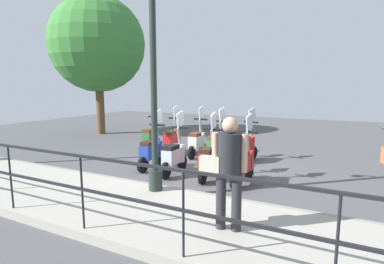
{
  "coord_description": "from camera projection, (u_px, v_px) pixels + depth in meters",
  "views": [
    {
      "loc": [
        -7.08,
        -3.16,
        2.14
      ],
      "look_at": [
        0.2,
        0.5,
        0.9
      ],
      "focal_mm": 28.0,
      "sensor_mm": 36.0,
      "label": 1
    }
  ],
  "objects": [
    {
      "name": "ground_plane",
      "position": [
        205.0,
        168.0,
        7.97
      ],
      "size": [
        28.0,
        28.0,
        0.0
      ],
      "primitive_type": "plane",
      "color": "#4C4C4F"
    },
    {
      "name": "promenade_walkway",
      "position": [
        131.0,
        207.0,
        5.18
      ],
      "size": [
        2.2,
        20.0,
        0.15
      ],
      "color": "#A39E93",
      "rests_on": "ground_plane"
    },
    {
      "name": "fence_railing",
      "position": [
        81.0,
        177.0,
        4.13
      ],
      "size": [
        0.04,
        16.03,
        1.07
      ],
      "color": "black",
      "rests_on": "promenade_walkway"
    },
    {
      "name": "lamp_post_near",
      "position": [
        154.0,
        94.0,
        5.55
      ],
      "size": [
        0.26,
        0.9,
        4.19
      ],
      "color": "#232D28",
      "rests_on": "promenade_walkway"
    },
    {
      "name": "pedestrian_with_bag",
      "position": [
        228.0,
        165.0,
        4.09
      ],
      "size": [
        0.36,
        0.64,
        1.59
      ],
      "rotation": [
        0.0,
        0.0,
        0.14
      ],
      "color": "#28282D",
      "rests_on": "promenade_walkway"
    },
    {
      "name": "tree_large",
      "position": [
        97.0,
        45.0,
        13.14
      ],
      "size": [
        4.16,
        4.16,
        6.06
      ],
      "color": "brown",
      "rests_on": "ground_plane"
    },
    {
      "name": "scooter_near_0",
      "position": [
        243.0,
        163.0,
        6.57
      ],
      "size": [
        1.23,
        0.44,
        1.54
      ],
      "rotation": [
        0.0,
        0.0,
        -0.07
      ],
      "color": "black",
      "rests_on": "ground_plane"
    },
    {
      "name": "scooter_near_1",
      "position": [
        209.0,
        159.0,
        6.94
      ],
      "size": [
        1.23,
        0.44,
        1.54
      ],
      "rotation": [
        0.0,
        0.0,
        0.09
      ],
      "color": "black",
      "rests_on": "ground_plane"
    },
    {
      "name": "scooter_near_2",
      "position": [
        174.0,
        155.0,
        7.27
      ],
      "size": [
        1.23,
        0.44,
        1.54
      ],
      "rotation": [
        0.0,
        0.0,
        0.02
      ],
      "color": "black",
      "rests_on": "ground_plane"
    },
    {
      "name": "scooter_near_3",
      "position": [
        152.0,
        151.0,
        7.79
      ],
      "size": [
        1.23,
        0.44,
        1.54
      ],
      "rotation": [
        0.0,
        0.0,
        0.01
      ],
      "color": "black",
      "rests_on": "ground_plane"
    },
    {
      "name": "scooter_far_0",
      "position": [
        245.0,
        145.0,
        8.5
      ],
      "size": [
        1.2,
        0.54,
        1.54
      ],
      "rotation": [
        0.0,
        0.0,
        -0.29
      ],
      "color": "black",
      "rests_on": "ground_plane"
    },
    {
      "name": "scooter_far_1",
      "position": [
        216.0,
        145.0,
        8.61
      ],
      "size": [
        1.23,
        0.44,
        1.54
      ],
      "rotation": [
        0.0,
        0.0,
        -0.13
      ],
      "color": "black",
      "rests_on": "ground_plane"
    },
    {
      "name": "scooter_far_2",
      "position": [
        197.0,
        141.0,
        9.18
      ],
      "size": [
        1.23,
        0.44,
        1.54
      ],
      "rotation": [
        0.0,
        0.0,
        0.05
      ],
      "color": "black",
      "rests_on": "ground_plane"
    },
    {
      "name": "scooter_far_3",
      "position": [
        172.0,
        139.0,
        9.46
      ],
      "size": [
        1.23,
        0.44,
        1.54
      ],
      "rotation": [
        0.0,
        0.0,
        0.12
      ],
      "color": "black",
      "rests_on": "ground_plane"
    },
    {
      "name": "scooter_far_4",
      "position": [
        151.0,
        137.0,
        9.93
      ],
      "size": [
        1.23,
        0.44,
        1.54
      ],
      "rotation": [
        0.0,
        0.0,
        0.11
      ],
      "color": "black",
      "rests_on": "ground_plane"
    }
  ]
}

